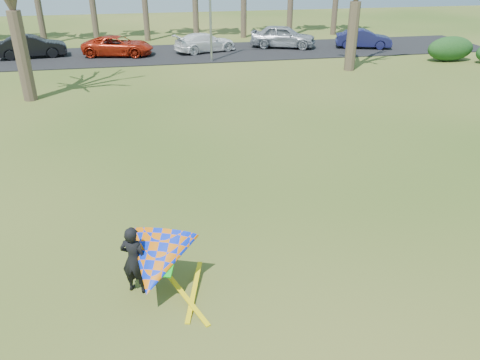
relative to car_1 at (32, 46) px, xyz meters
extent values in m
plane|color=#1E4910|center=(9.82, -25.49, -0.80)|extent=(100.00, 100.00, 0.00)
cube|color=black|center=(9.82, -0.49, -0.77)|extent=(46.00, 7.00, 0.06)
cylinder|color=#493A2C|center=(1.82, -10.49, 1.30)|extent=(0.64, 0.64, 4.20)
cylinder|color=#4C3E2E|center=(19.82, -7.49, 1.20)|extent=(0.64, 0.64, 3.99)
ellipsoid|color=#163D16|center=(27.40, -6.29, 0.01)|extent=(3.20, 1.45, 1.60)
imported|color=black|center=(0.00, 0.00, 0.00)|extent=(4.65, 2.22, 1.47)
imported|color=#B2230E|center=(5.73, -0.53, -0.07)|extent=(5.10, 3.10, 1.32)
imported|color=white|center=(11.82, -0.29, -0.09)|extent=(4.82, 3.17, 1.30)
imported|color=#959AA2|center=(17.75, 0.20, 0.08)|extent=(5.18, 3.56, 1.64)
imported|color=#181A49|center=(23.60, -1.13, -0.07)|extent=(4.30, 2.61, 1.34)
imported|color=black|center=(7.01, -26.21, 0.00)|extent=(0.69, 0.59, 1.60)
cone|color=#0424D5|center=(7.46, -26.46, 0.05)|extent=(2.13, 2.39, 2.02)
cube|color=#0CBF19|center=(7.58, -26.54, 0.00)|extent=(0.62, 0.60, 0.24)
cube|color=yellow|center=(8.01, -26.81, -0.78)|extent=(0.85, 1.66, 0.28)
cube|color=yellow|center=(8.21, -26.61, -0.78)|extent=(0.56, 1.76, 0.22)
camera|label=1|loc=(7.65, -34.58, 5.88)|focal=35.00mm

